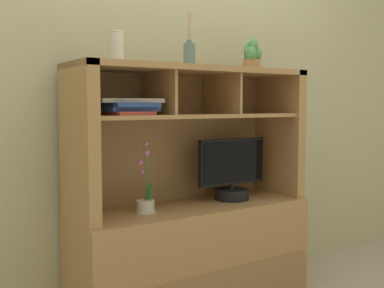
# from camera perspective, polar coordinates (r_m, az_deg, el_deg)

# --- Properties ---
(back_wall) EXTENTS (6.00, 0.02, 2.80)m
(back_wall) POSITION_cam_1_polar(r_m,az_deg,el_deg) (2.74, -3.02, 10.58)
(back_wall) COLOR #B3AF86
(back_wall) RESTS_ON ground
(media_console) EXTENTS (1.33, 0.49, 1.32)m
(media_console) POSITION_cam_1_polar(r_m,az_deg,el_deg) (2.60, -0.07, -10.72)
(media_console) COLOR #A47948
(media_console) RESTS_ON ground
(tv_monitor) EXTENTS (0.45, 0.20, 0.35)m
(tv_monitor) POSITION_cam_1_polar(r_m,az_deg,el_deg) (2.69, 4.94, -3.66)
(tv_monitor) COLOR black
(tv_monitor) RESTS_ON media_console
(potted_orchid) EXTENTS (0.11, 0.11, 0.36)m
(potted_orchid) POSITION_cam_1_polar(r_m,az_deg,el_deg) (2.39, -5.74, -6.86)
(potted_orchid) COLOR beige
(potted_orchid) RESTS_ON media_console
(magazine_stack_left) EXTENTS (0.32, 0.22, 0.08)m
(magazine_stack_left) POSITION_cam_1_polar(r_m,az_deg,el_deg) (2.25, -7.77, 4.61)
(magazine_stack_left) COLOR #9C362B
(magazine_stack_left) RESTS_ON media_console
(diffuser_bottle) EXTENTS (0.06, 0.06, 0.29)m
(diffuser_bottle) POSITION_cam_1_polar(r_m,az_deg,el_deg) (2.54, -0.32, 10.87)
(diffuser_bottle) COLOR slate
(diffuser_bottle) RESTS_ON media_console
(potted_succulent) EXTENTS (0.12, 0.12, 0.19)m
(potted_succulent) POSITION_cam_1_polar(r_m,az_deg,el_deg) (2.79, 7.34, 10.61)
(potted_succulent) COLOR #A97145
(potted_succulent) RESTS_ON media_console
(ceramic_vase) EXTENTS (0.06, 0.06, 0.16)m
(ceramic_vase) POSITION_cam_1_polar(r_m,az_deg,el_deg) (2.31, -9.14, 11.67)
(ceramic_vase) COLOR silver
(ceramic_vase) RESTS_ON media_console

